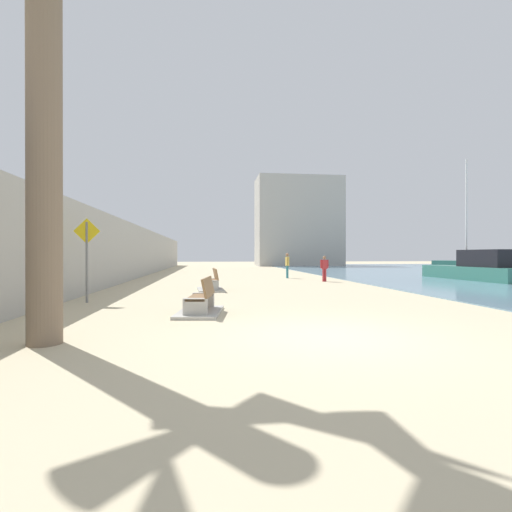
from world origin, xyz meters
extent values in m
plane|color=#C6B793|center=(0.00, 18.00, 0.00)|extent=(120.00, 120.00, 0.00)
cube|color=#ADAAA3|center=(-7.50, 18.00, 1.78)|extent=(0.80, 64.00, 3.56)
cylinder|color=#7A6651|center=(-5.19, -0.01, 3.64)|extent=(0.59, 0.59, 7.28)
cube|color=#ADAAA3|center=(-2.64, 2.44, 0.25)|extent=(0.62, 0.28, 0.50)
cube|color=#ADAAA3|center=(-2.46, 3.83, 0.25)|extent=(0.62, 0.28, 0.50)
cube|color=olive|center=(-2.55, 3.14, 0.45)|extent=(0.70, 1.65, 0.06)
cube|color=olive|center=(-2.32, 3.11, 0.73)|extent=(0.37, 1.61, 0.50)
cube|color=#ADAAA3|center=(-2.55, 3.14, 0.04)|extent=(1.36, 2.22, 0.08)
cube|color=#ADAAA3|center=(-2.21, 9.03, 0.25)|extent=(0.61, 0.24, 0.50)
cube|color=#ADAAA3|center=(-2.30, 10.42, 0.25)|extent=(0.61, 0.24, 0.50)
cube|color=olive|center=(-2.26, 9.73, 0.45)|extent=(0.61, 1.63, 0.06)
cube|color=olive|center=(-2.03, 9.74, 0.73)|extent=(0.27, 1.61, 0.50)
cube|color=#ADAAA3|center=(-2.26, 9.73, 0.04)|extent=(1.24, 2.17, 0.08)
cylinder|color=#B22D33|center=(4.51, 14.52, 0.38)|extent=(0.12, 0.12, 0.75)
cylinder|color=#B22D33|center=(4.38, 14.49, 0.38)|extent=(0.12, 0.12, 0.75)
cube|color=#B22D33|center=(4.44, 14.51, 1.02)|extent=(0.34, 0.23, 0.53)
sphere|color=#936B4C|center=(4.44, 14.51, 1.42)|extent=(0.20, 0.20, 0.20)
cylinder|color=#B22D33|center=(4.66, 14.54, 1.05)|extent=(0.09, 0.09, 0.48)
cylinder|color=#B22D33|center=(4.22, 14.47, 1.05)|extent=(0.09, 0.09, 0.48)
cylinder|color=teal|center=(2.90, 17.93, 0.42)|extent=(0.12, 0.12, 0.84)
cylinder|color=teal|center=(2.91, 17.80, 0.42)|extent=(0.12, 0.12, 0.84)
cube|color=gold|center=(2.90, 17.86, 1.14)|extent=(0.22, 0.34, 0.60)
sphere|color=#936B4C|center=(2.90, 17.86, 1.58)|extent=(0.23, 0.23, 0.23)
cylinder|color=gold|center=(2.88, 18.08, 1.17)|extent=(0.09, 0.09, 0.54)
cylinder|color=gold|center=(2.93, 17.64, 1.17)|extent=(0.09, 0.09, 0.54)
cube|color=#337060|center=(24.29, 27.92, 0.50)|extent=(5.95, 7.62, 0.93)
cube|color=beige|center=(24.95, 26.93, 1.46)|extent=(3.01, 3.62, 0.99)
cube|color=#337060|center=(13.83, 14.55, 0.45)|extent=(2.04, 7.50, 0.82)
cube|color=black|center=(13.88, 13.43, 1.37)|extent=(1.34, 3.32, 1.03)
cylinder|color=silver|center=(13.81, 14.92, 4.24)|extent=(0.12, 0.12, 6.76)
cylinder|color=slate|center=(-6.32, 5.94, 1.33)|extent=(0.08, 0.08, 2.67)
cube|color=yellow|center=(-6.32, 5.94, 2.37)|extent=(0.85, 0.03, 0.85)
cube|color=#ADAAA3|center=(10.34, 46.00, 6.28)|extent=(12.00, 6.00, 12.57)
camera|label=1|loc=(-2.27, -7.12, 1.59)|focal=26.49mm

